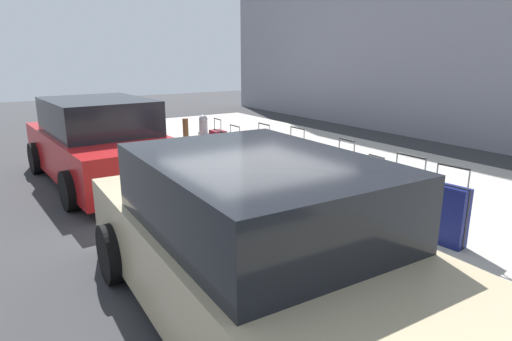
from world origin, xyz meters
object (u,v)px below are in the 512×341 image
object	(u,v)px
suitcase_maroon_3	(345,182)
bollard_post	(186,132)
suitcase_teal_4	(324,181)
suitcase_red_5	(296,167)
suitcase_silver_2	(374,193)
suitcase_olive_6	(279,164)
suitcase_silver_9	(235,149)
suitcase_navy_0	(448,215)
suitcase_black_8	(247,152)
parked_car_red_1	(101,143)
parked_car_beige_0	(256,247)
suitcase_black_1	(407,201)
fire_hydrant	(204,132)
suitcase_navy_7	(264,154)
suitcase_maroon_10	(218,143)

from	to	relation	value
suitcase_maroon_3	bollard_post	size ratio (longest dim) A/B	1.52
suitcase_teal_4	suitcase_red_5	distance (m)	0.59
suitcase_teal_4	suitcase_silver_2	bearing A→B (deg)	179.10
suitcase_olive_6	suitcase_silver_9	size ratio (longest dim) A/B	0.88
suitcase_maroon_3	suitcase_navy_0	bearing A→B (deg)	-177.36
suitcase_red_5	suitcase_black_8	distance (m)	1.73
suitcase_navy_0	parked_car_red_1	xyz separation A→B (m)	(5.54, 2.65, 0.23)
suitcase_black_8	parked_car_beige_0	world-z (taller)	parked_car_beige_0
suitcase_black_8	parked_car_beige_0	xyz separation A→B (m)	(-4.37, 2.61, 0.27)
suitcase_maroon_3	suitcase_teal_4	bearing A→B (deg)	-9.79
suitcase_black_1	suitcase_red_5	bearing A→B (deg)	3.64
suitcase_navy_0	fire_hydrant	xyz separation A→B (m)	(6.45, 0.05, 0.08)
parked_car_beige_0	suitcase_navy_7	bearing A→B (deg)	-34.79
suitcase_navy_7	suitcase_black_8	bearing A→B (deg)	3.14
suitcase_black_1	suitcase_red_5	xyz separation A→B (m)	(2.16, 0.14, 0.02)
suitcase_navy_0	suitcase_maroon_10	distance (m)	5.63
fire_hydrant	parked_car_beige_0	distance (m)	6.85
suitcase_red_5	suitcase_silver_9	size ratio (longest dim) A/B	1.38
bollard_post	suitcase_teal_4	bearing A→B (deg)	-177.53
suitcase_maroon_10	fire_hydrant	bearing A→B (deg)	-3.52
suitcase_black_1	suitcase_silver_9	world-z (taller)	suitcase_black_1
suitcase_navy_7	bollard_post	bearing A→B (deg)	3.26
suitcase_olive_6	parked_car_red_1	size ratio (longest dim) A/B	0.15
suitcase_teal_4	suitcase_olive_6	bearing A→B (deg)	4.44
suitcase_maroon_3	parked_car_beige_0	distance (m)	3.01
suitcase_olive_6	suitcase_maroon_10	size ratio (longest dim) A/B	0.79
suitcase_navy_0	suitcase_silver_2	distance (m)	1.15
suitcase_black_1	suitcase_black_8	xyz separation A→B (m)	(3.89, 0.06, -0.05)
suitcase_maroon_3	suitcase_navy_7	distance (m)	2.26
suitcase_black_8	suitcase_silver_9	size ratio (longest dim) A/B	0.89
suitcase_black_1	suitcase_silver_2	bearing A→B (deg)	1.56
suitcase_black_1	suitcase_maroon_10	distance (m)	5.03
suitcase_navy_0	suitcase_navy_7	distance (m)	3.92
suitcase_red_5	fire_hydrant	distance (m)	3.69
suitcase_black_1	suitcase_silver_9	size ratio (longest dim) A/B	1.29
suitcase_red_5	fire_hydrant	world-z (taller)	suitcase_red_5
suitcase_navy_0	suitcase_black_8	distance (m)	4.49
suitcase_black_8	suitcase_maroon_10	size ratio (longest dim) A/B	0.79
suitcase_olive_6	suitcase_maroon_10	xyz separation A→B (m)	(2.29, 0.03, -0.01)
parked_car_beige_0	bollard_post	bearing A→B (deg)	-19.22
suitcase_silver_2	suitcase_maroon_10	xyz separation A→B (m)	(4.48, 0.10, -0.03)
suitcase_maroon_3	suitcase_black_1	bearing A→B (deg)	-174.96
suitcase_black_1	suitcase_navy_7	distance (m)	3.31
suitcase_red_5	suitcase_maroon_10	world-z (taller)	suitcase_red_5
suitcase_maroon_10	bollard_post	world-z (taller)	suitcase_maroon_10
suitcase_black_8	suitcase_silver_9	world-z (taller)	suitcase_silver_9
suitcase_black_8	suitcase_red_5	bearing A→B (deg)	177.39
suitcase_black_1	parked_car_beige_0	world-z (taller)	parked_car_beige_0
suitcase_red_5	parked_car_red_1	size ratio (longest dim) A/B	0.24
suitcase_olive_6	suitcase_black_8	size ratio (longest dim) A/B	0.99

